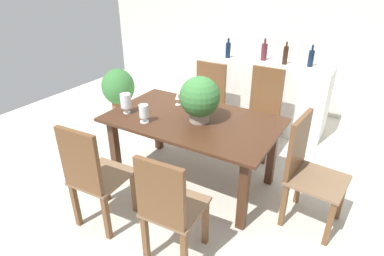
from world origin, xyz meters
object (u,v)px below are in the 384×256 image
object	(u,v)px
wine_glass	(178,96)
potted_plant_floor	(118,88)
chair_far_left	(207,98)
wine_bottle_dark	(228,50)
crystal_vase_left	(126,101)
crystal_vase_center_near	(144,112)
dining_table	(193,128)
kitchen_counter	(268,95)
wine_bottle_tall	(311,58)
wine_bottle_amber	(285,55)
chair_far_right	(262,108)
chair_foot_end	(307,167)
chair_near_right	(169,207)
flower_centerpiece	(200,98)
wine_bottle_green	(264,52)
chair_near_left	(93,174)

from	to	relation	value
wine_glass	potted_plant_floor	distance (m)	1.96
chair_far_left	wine_bottle_dark	distance (m)	0.81
crystal_vase_left	crystal_vase_center_near	size ratio (longest dim) A/B	1.15
dining_table	crystal_vase_left	world-z (taller)	crystal_vase_left
kitchen_counter	wine_bottle_tall	distance (m)	0.76
wine_bottle_amber	wine_bottle_tall	size ratio (longest dim) A/B	1.06
wine_bottle_amber	chair_far_left	bearing A→B (deg)	-138.00
crystal_vase_left	wine_bottle_tall	distance (m)	2.45
chair_far_right	crystal_vase_center_near	world-z (taller)	chair_far_right
wine_glass	kitchen_counter	size ratio (longest dim) A/B	0.09
chair_foot_end	chair_near_right	size ratio (longest dim) A/B	1.03
flower_centerpiece	wine_bottle_green	xyz separation A→B (m)	(0.01, 1.79, 0.08)
chair_foot_end	crystal_vase_center_near	xyz separation A→B (m)	(-1.51, -0.33, 0.30)
chair_far_right	wine_bottle_tall	size ratio (longest dim) A/B	3.80
chair_far_left	kitchen_counter	distance (m)	0.94
wine_glass	potted_plant_floor	size ratio (longest dim) A/B	0.21
chair_far_left	wine_bottle_green	distance (m)	1.03
flower_centerpiece	wine_bottle_dark	size ratio (longest dim) A/B	1.65
chair_far_left	flower_centerpiece	distance (m)	1.21
dining_table	chair_far_left	world-z (taller)	chair_far_left
chair_near_left	wine_bottle_dark	distance (m)	2.71
chair_near_right	wine_bottle_tall	world-z (taller)	wine_bottle_tall
dining_table	wine_bottle_dark	size ratio (longest dim) A/B	6.28
kitchen_counter	wine_bottle_amber	world-z (taller)	wine_bottle_amber
chair_far_left	potted_plant_floor	bearing A→B (deg)	178.70
wine_bottle_tall	chair_far_right	bearing A→B (deg)	-113.24
wine_bottle_green	flower_centerpiece	bearing A→B (deg)	-90.24
chair_far_right	chair_far_left	world-z (taller)	chair_far_right
potted_plant_floor	wine_bottle_tall	bearing A→B (deg)	14.60
crystal_vase_center_near	wine_bottle_dark	bearing A→B (deg)	90.91
chair_near_left	crystal_vase_center_near	xyz separation A→B (m)	(0.02, 0.70, 0.31)
wine_bottle_tall	dining_table	bearing A→B (deg)	-111.90
chair_foot_end	chair_far_left	bearing A→B (deg)	62.11
chair_near_left	potted_plant_floor	world-z (taller)	chair_near_left
chair_foot_end	chair_far_right	world-z (taller)	chair_far_right
flower_centerpiece	wine_glass	size ratio (longest dim) A/B	3.17
chair_far_right	flower_centerpiece	distance (m)	1.15
dining_table	chair_far_right	size ratio (longest dim) A/B	1.62
dining_table	chair_near_left	xyz separation A→B (m)	(-0.38, -1.02, -0.09)
dining_table	chair_near_right	xyz separation A→B (m)	(0.39, -1.01, -0.10)
dining_table	wine_glass	world-z (taller)	wine_glass
dining_table	flower_centerpiece	world-z (taller)	flower_centerpiece
flower_centerpiece	wine_glass	xyz separation A→B (m)	(-0.40, 0.24, -0.14)
kitchen_counter	chair_near_right	bearing A→B (deg)	-86.73
chair_near_right	crystal_vase_left	bearing A→B (deg)	-39.80
wine_glass	chair_far_right	bearing A→B (deg)	48.23
crystal_vase_left	crystal_vase_center_near	distance (m)	0.31
chair_far_left	wine_glass	size ratio (longest dim) A/B	7.07
chair_near_left	crystal_vase_center_near	world-z (taller)	chair_near_left
chair_far_right	kitchen_counter	world-z (taller)	chair_far_right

